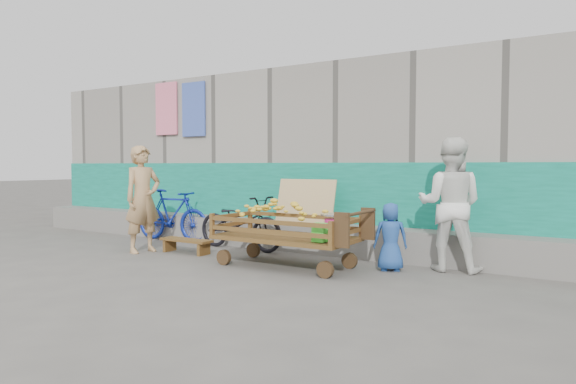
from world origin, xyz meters
The scene contains 9 objects.
ground centered at (0.00, 0.00, 0.00)m, with size 80.00×80.00×0.00m, color #504E49.
building_wall centered at (0.00, 4.05, 1.47)m, with size 12.00×3.50×3.00m.
banana_cart centered at (0.60, 1.12, 0.59)m, with size 2.05×0.94×0.87m.
bench centered at (-1.24, 1.20, 0.16)m, with size 0.89×0.27×0.22m.
vendor_man centered at (-1.87, 0.91, 0.83)m, with size 0.61×0.40×1.67m, color tan.
woman centered at (2.56, 2.03, 0.86)m, with size 0.83×0.65×1.72m, color white.
child centered at (1.92, 1.61, 0.44)m, with size 0.43×0.28×0.88m, color #204891.
bicycle_dark centered at (-0.74, 1.92, 0.44)m, with size 0.58×1.66×0.87m, color black.
bicycle_blue centered at (-2.37, 2.05, 0.46)m, with size 0.44×1.54×0.93m, color navy.
Camera 1 is at (4.27, -4.65, 1.36)m, focal length 32.00 mm.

